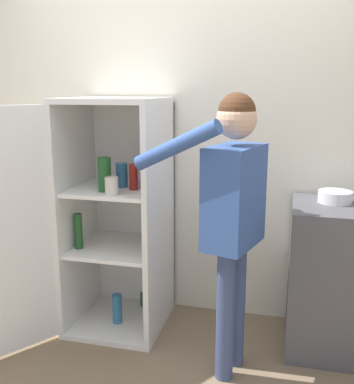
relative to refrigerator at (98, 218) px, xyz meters
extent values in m
plane|color=#7A664C|center=(0.48, -0.53, -0.78)|extent=(12.00, 12.00, 0.00)
cube|color=silver|center=(0.48, 0.45, 0.49)|extent=(7.00, 0.06, 2.55)
cube|color=white|center=(0.11, 0.07, -0.77)|extent=(0.63, 0.65, 0.04)
cube|color=white|center=(0.11, 0.07, 0.76)|extent=(0.63, 0.65, 0.04)
cube|color=white|center=(0.11, 0.38, 0.00)|extent=(0.63, 0.03, 1.50)
cube|color=white|center=(-0.18, 0.07, 0.00)|extent=(0.03, 0.65, 1.50)
cube|color=white|center=(0.41, 0.07, 0.00)|extent=(0.04, 0.65, 1.50)
cube|color=white|center=(0.11, 0.07, -0.22)|extent=(0.56, 0.58, 0.02)
cube|color=white|center=(0.11, 0.07, 0.19)|extent=(0.56, 0.58, 0.02)
cube|color=white|center=(-0.40, -0.49, 0.00)|extent=(0.39, 0.54, 1.50)
cylinder|color=teal|center=(0.12, 0.00, -0.64)|extent=(0.07, 0.07, 0.21)
cylinder|color=#1E5123|center=(0.22, 0.29, -0.70)|extent=(0.06, 0.06, 0.10)
cylinder|color=#1E5123|center=(-0.12, -0.05, -0.09)|extent=(0.05, 0.05, 0.24)
cylinder|color=teal|center=(0.14, 0.08, 0.28)|extent=(0.08, 0.08, 0.16)
cylinder|color=#723884|center=(0.31, 0.07, 0.25)|extent=(0.07, 0.07, 0.11)
cylinder|color=maroon|center=(0.25, 0.03, 0.29)|extent=(0.06, 0.06, 0.17)
cylinder|color=beige|center=(0.17, -0.15, 0.26)|extent=(0.08, 0.08, 0.11)
cylinder|color=#1E5123|center=(0.08, -0.06, 0.31)|extent=(0.08, 0.08, 0.22)
cylinder|color=#384770|center=(0.91, -0.37, -0.39)|extent=(0.10, 0.10, 0.78)
cylinder|color=#384770|center=(0.96, -0.22, -0.39)|extent=(0.10, 0.10, 0.78)
cube|color=#335193|center=(0.94, -0.30, 0.27)|extent=(0.32, 0.44, 0.55)
sphere|color=#DBAD89|center=(0.94, -0.30, 0.68)|extent=(0.21, 0.21, 0.21)
sphere|color=#4C2D19|center=(0.94, -0.30, 0.72)|extent=(0.20, 0.20, 0.20)
cylinder|color=#335193|center=(0.65, -0.44, 0.55)|extent=(0.51, 0.22, 0.29)
cylinder|color=#335193|center=(1.00, -0.08, 0.24)|extent=(0.08, 0.08, 0.52)
cube|color=#4C4C51|center=(1.58, 0.11, -0.32)|extent=(0.66, 0.57, 0.94)
cylinder|color=white|center=(1.50, 0.19, 0.19)|extent=(0.21, 0.21, 0.07)
camera|label=1|loc=(1.21, -2.65, 0.84)|focal=42.00mm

